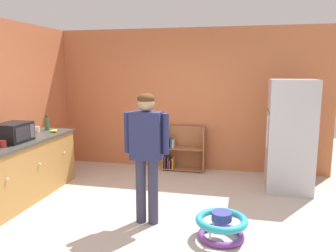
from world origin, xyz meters
name	(u,v)px	position (x,y,z in m)	size (l,w,h in m)	color
ground_plane	(162,217)	(0.00, 0.00, 0.00)	(12.00, 12.00, 0.00)	beige
back_wall	(190,100)	(0.00, 2.33, 1.35)	(5.20, 0.06, 2.70)	#C46D42
left_side_wall	(19,105)	(-2.63, 0.80, 1.35)	(0.06, 2.99, 2.70)	#C36A41
kitchen_counter	(21,170)	(-2.20, 0.17, 0.45)	(0.65, 2.15, 0.90)	#B18141
refrigerator	(290,136)	(1.75, 1.45, 0.89)	(0.73, 0.68, 1.78)	#B7BABF
bookshelf	(182,151)	(-0.13, 2.15, 0.37)	(0.80, 0.28, 0.85)	#A2653E
standing_person	(147,147)	(-0.14, -0.19, 0.99)	(0.57, 0.22, 1.65)	#36374F
baby_walker	(221,225)	(0.81, -0.40, 0.16)	(0.60, 0.60, 0.32)	purple
microwave	(14,132)	(-2.19, 0.06, 1.04)	(0.37, 0.48, 0.28)	black
banana_bunch	(55,131)	(-2.04, 0.87, 0.93)	(0.15, 0.16, 0.04)	yellow
green_glass_bottle	(47,124)	(-2.28, 1.03, 1.00)	(0.07, 0.07, 0.25)	#33753D
red_cup	(3,144)	(-2.12, -0.27, 0.95)	(0.08, 0.08, 0.10)	red
yellow_cup	(31,130)	(-2.37, 0.70, 0.95)	(0.08, 0.08, 0.10)	yellow
white_cup	(37,129)	(-2.33, 0.81, 0.95)	(0.08, 0.08, 0.10)	white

